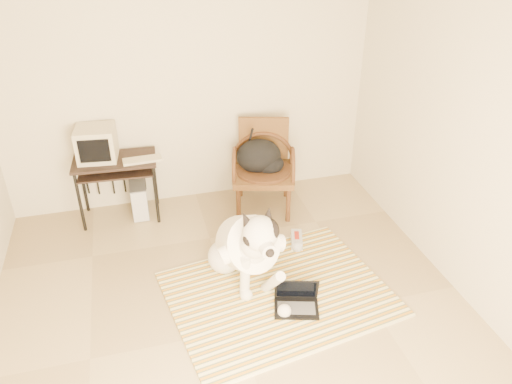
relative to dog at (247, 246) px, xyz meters
name	(u,v)px	position (x,y,z in m)	size (l,w,h in m)	color
floor	(239,329)	(-0.22, -0.59, -0.37)	(4.50, 4.50, 0.00)	tan
wall_back	(188,84)	(-0.22, 1.66, 0.98)	(4.50, 4.50, 0.00)	beige
wall_right	(489,153)	(1.78, -0.59, 0.98)	(4.50, 4.50, 0.00)	beige
rug	(278,294)	(0.21, -0.27, -0.36)	(2.07, 1.71, 0.02)	#C47F1D
dog	(247,246)	(0.00, 0.00, 0.00)	(0.62, 1.28, 0.94)	silver
laptop	(296,300)	(0.31, -0.47, -0.29)	(0.43, 0.37, 0.26)	black
computer_desk	(116,168)	(-1.07, 1.38, 0.23)	(0.87, 0.52, 0.71)	black
crt_monitor	(96,143)	(-1.22, 1.45, 0.50)	(0.42, 0.41, 0.34)	#B5A98D
desk_keyboard	(142,160)	(-0.79, 1.27, 0.34)	(0.39, 0.14, 0.03)	#B5A98D
pc_tower	(139,198)	(-0.88, 1.41, -0.18)	(0.18, 0.41, 0.38)	#4E4E51
rattan_chair	(263,167)	(0.49, 1.22, 0.12)	(0.79, 0.77, 0.98)	brown
backpack	(261,157)	(0.46, 1.20, 0.25)	(0.50, 0.41, 0.36)	black
sneaker_left	(252,242)	(0.17, 0.49, -0.33)	(0.25, 0.33, 0.11)	white
sneaker_right	(297,241)	(0.62, 0.40, -0.33)	(0.19, 0.30, 0.10)	white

